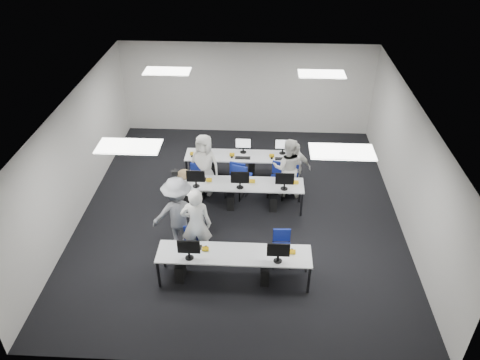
# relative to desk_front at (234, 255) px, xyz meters

# --- Properties ---
(room) EXTENTS (9.00, 9.02, 3.00)m
(room) POSITION_rel_desk_front_xyz_m (0.00, 2.40, 0.82)
(room) COLOR black
(room) RESTS_ON ground
(ceiling_panels) EXTENTS (5.20, 4.60, 0.02)m
(ceiling_panels) POSITION_rel_desk_front_xyz_m (0.00, 2.40, 2.30)
(ceiling_panels) COLOR white
(ceiling_panels) RESTS_ON room
(desk_front) EXTENTS (3.20, 0.70, 0.73)m
(desk_front) POSITION_rel_desk_front_xyz_m (0.00, 0.00, 0.00)
(desk_front) COLOR silver
(desk_front) RESTS_ON ground
(desk_mid) EXTENTS (3.20, 0.70, 0.73)m
(desk_mid) POSITION_rel_desk_front_xyz_m (0.00, 2.60, 0.00)
(desk_mid) COLOR silver
(desk_mid) RESTS_ON ground
(desk_back) EXTENTS (3.20, 0.70, 0.73)m
(desk_back) POSITION_rel_desk_front_xyz_m (0.00, 4.00, 0.00)
(desk_back) COLOR silver
(desk_back) RESTS_ON ground
(equipment_front) EXTENTS (2.51, 0.41, 1.19)m
(equipment_front) POSITION_rel_desk_front_xyz_m (-0.19, -0.02, -0.32)
(equipment_front) COLOR #0C4AA2
(equipment_front) RESTS_ON desk_front
(equipment_mid) EXTENTS (2.91, 0.41, 1.19)m
(equipment_mid) POSITION_rel_desk_front_xyz_m (-0.19, 2.58, -0.32)
(equipment_mid) COLOR white
(equipment_mid) RESTS_ON desk_mid
(equipment_back) EXTENTS (2.91, 0.41, 1.19)m
(equipment_back) POSITION_rel_desk_front_xyz_m (0.19, 4.02, -0.32)
(equipment_back) COLOR white
(equipment_back) RESTS_ON desk_back
(chair_0) EXTENTS (0.52, 0.54, 0.81)m
(chair_0) POSITION_rel_desk_front_xyz_m (-0.92, 0.62, -0.42)
(chair_0) COLOR navy
(chair_0) RESTS_ON ground
(chair_1) EXTENTS (0.42, 0.45, 0.82)m
(chair_1) POSITION_rel_desk_front_xyz_m (1.01, 0.56, -0.42)
(chair_1) COLOR navy
(chair_1) RESTS_ON ground
(chair_2) EXTENTS (0.60, 0.62, 0.96)m
(chair_2) POSITION_rel_desk_front_xyz_m (-1.11, 3.20, -0.38)
(chair_2) COLOR navy
(chair_2) RESTS_ON ground
(chair_3) EXTENTS (0.57, 0.59, 0.92)m
(chair_3) POSITION_rel_desk_front_xyz_m (-0.16, 3.12, -0.39)
(chair_3) COLOR navy
(chair_3) RESTS_ON ground
(chair_4) EXTENTS (0.58, 0.60, 0.92)m
(chair_4) POSITION_rel_desk_front_xyz_m (0.97, 3.20, -0.39)
(chair_4) COLOR navy
(chair_4) RESTS_ON ground
(chair_5) EXTENTS (0.57, 0.59, 0.88)m
(chair_5) POSITION_rel_desk_front_xyz_m (-1.11, 3.40, -0.40)
(chair_5) COLOR navy
(chair_5) RESTS_ON ground
(chair_6) EXTENTS (0.57, 0.60, 0.91)m
(chair_6) POSITION_rel_desk_front_xyz_m (0.00, 3.33, -0.39)
(chair_6) COLOR navy
(chair_6) RESTS_ON ground
(chair_7) EXTENTS (0.48, 0.52, 0.91)m
(chair_7) POSITION_rel_desk_front_xyz_m (1.27, 3.46, -0.39)
(chair_7) COLOR navy
(chair_7) RESTS_ON ground
(handbag) EXTENTS (0.40, 0.32, 0.29)m
(handbag) POSITION_rel_desk_front_xyz_m (-1.45, 2.74, 0.19)
(handbag) COLOR #9C7450
(handbag) RESTS_ON desk_mid
(student_0) EXTENTS (0.69, 0.46, 1.84)m
(student_0) POSITION_rel_desk_front_xyz_m (-0.86, 0.67, 0.24)
(student_0) COLOR silver
(student_0) RESTS_ON ground
(student_1) EXTENTS (0.86, 0.70, 1.66)m
(student_1) POSITION_rel_desk_front_xyz_m (1.21, 3.26, 0.15)
(student_1) COLOR silver
(student_1) RESTS_ON ground
(student_2) EXTENTS (0.95, 0.75, 1.70)m
(student_2) POSITION_rel_desk_front_xyz_m (-0.98, 3.28, 0.17)
(student_2) COLOR silver
(student_2) RESTS_ON ground
(student_3) EXTENTS (0.88, 0.37, 1.50)m
(student_3) POSITION_rel_desk_front_xyz_m (1.39, 3.39, 0.07)
(student_3) COLOR silver
(student_3) RESTS_ON ground
(photographer) EXTENTS (1.29, 0.89, 1.83)m
(photographer) POSITION_rel_desk_front_xyz_m (-1.32, 1.05, 0.23)
(photographer) COLOR gray
(photographer) RESTS_ON ground
(dslr_camera) EXTENTS (0.17, 0.20, 0.10)m
(dslr_camera) POSITION_rel_desk_front_xyz_m (-1.35, 1.23, 1.21)
(dslr_camera) COLOR black
(dslr_camera) RESTS_ON photographer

